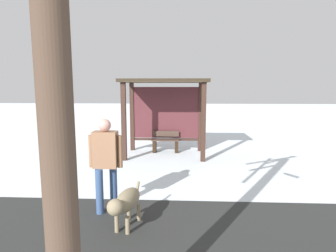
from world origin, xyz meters
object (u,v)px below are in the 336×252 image
bench_left_inside (166,143)px  dog (126,202)px  bare_tree (55,53)px  bus_shelter (165,99)px  person_walking (106,158)px

bench_left_inside → dog: 5.48m
bench_left_inside → bare_tree: bare_tree is taller
bus_shelter → bench_left_inside: bus_shelter is taller
bus_shelter → bare_tree: size_ratio=0.60×
bench_left_inside → bare_tree: size_ratio=0.21×
person_walking → dog: 1.00m
person_walking → bare_tree: bearing=-79.9°
person_walking → bare_tree: (0.54, -3.03, 1.52)m
person_walking → dog: size_ratio=1.62×
bench_left_inside → person_walking: bearing=-99.8°
bus_shelter → dog: size_ratio=2.65×
bus_shelter → bare_tree: bare_tree is taller
dog → bare_tree: bare_tree is taller
dog → bench_left_inside: bearing=86.5°
bus_shelter → dog: 5.46m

